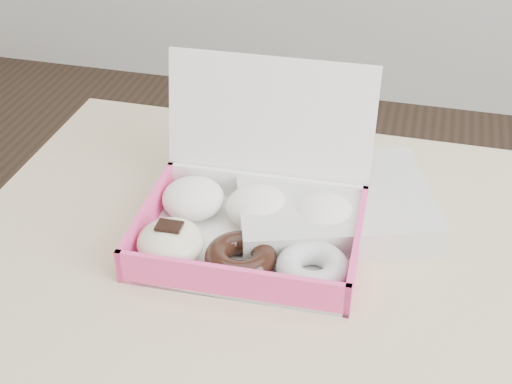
# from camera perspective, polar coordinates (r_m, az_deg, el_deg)

# --- Properties ---
(table) EXTENTS (1.20, 0.80, 0.75)m
(table) POSITION_cam_1_polar(r_m,az_deg,el_deg) (0.85, 14.12, -14.32)
(table) COLOR #C9B184
(table) RESTS_ON ground
(donut_box) EXTENTS (0.27, 0.24, 0.19)m
(donut_box) POSITION_cam_1_polar(r_m,az_deg,el_deg) (0.87, -0.47, -2.12)
(donut_box) COLOR white
(donut_box) RESTS_ON table
(newspapers) EXTENTS (0.29, 0.26, 0.04)m
(newspapers) POSITION_cam_1_polar(r_m,az_deg,el_deg) (0.92, 6.16, -0.81)
(newspapers) COLOR white
(newspapers) RESTS_ON table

